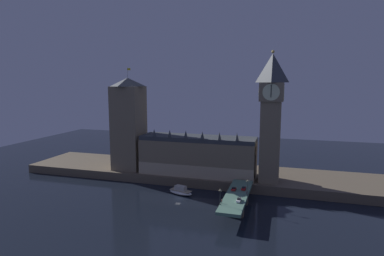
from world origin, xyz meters
The scene contains 14 objects.
ground_plane centered at (0.00, 0.00, 0.00)m, with size 400.00×400.00×0.00m, color black.
embankment centered at (0.00, 39.00, 2.52)m, with size 220.00×42.00×5.03m.
parliament_hall centered at (2.06, 29.93, 16.22)m, with size 67.27×19.24×26.87m.
clock_tower centered at (43.20, 26.70, 42.14)m, with size 12.78×12.89×70.15m.
victoria_tower centered at (-42.47, 30.08, 33.37)m, with size 17.50×17.50×62.47m.
bridge centered at (30.54, -5.00, 5.36)m, with size 10.17×46.00×7.27m.
car_northbound_lead centered at (28.30, 0.34, 7.88)m, with size 2.10×3.81×1.31m.
car_southbound_lead centered at (32.78, -13.68, 7.92)m, with size 1.87×4.78×1.39m.
car_southbound_trail centered at (32.78, 2.55, 7.88)m, with size 2.07×4.14×1.31m.
pedestrian_near_rail centered at (26.07, -17.98, 8.20)m, with size 0.38×0.38×1.76m.
pedestrian_mid_walk centered at (35.01, -3.78, 8.23)m, with size 0.38×0.38×1.80m.
street_lamp_near centered at (25.67, -19.72, 11.48)m, with size 1.34×0.60×6.73m.
street_lamp_mid centered at (35.41, -5.00, 11.86)m, with size 1.34×0.60×7.35m.
boat_upstream centered at (-0.80, 6.67, 1.73)m, with size 14.27×8.44×4.74m.
Camera 1 is at (51.38, -147.48, 58.38)m, focal length 30.00 mm.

